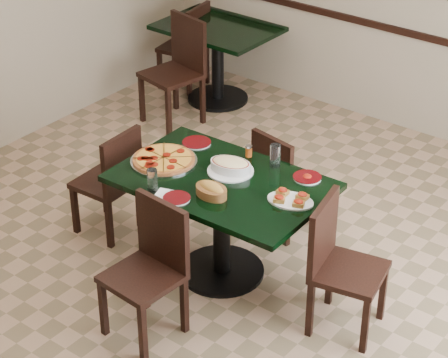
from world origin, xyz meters
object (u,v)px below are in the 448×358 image
Objects in this scene: back_table at (218,49)px; chair_far at (281,178)px; back_chair_left at (190,42)px; bread_basket at (211,190)px; chair_near at (152,262)px; back_chair_near at (179,64)px; chair_left at (113,178)px; bruschetta_platter at (290,199)px; chair_right at (338,259)px; lasagna_casserole at (230,166)px; main_table at (222,203)px; pepperoni_pizza at (164,159)px.

chair_far reaches higher than back_table.
bread_basket is (2.21, -2.44, 0.32)m from back_chair_left.
chair_near is at bearing -58.41° from back_table.
back_chair_near is at bearing -91.60° from back_table.
back_table is at bearing 125.59° from chair_near.
chair_far is 0.84× the size of back_chair_near.
bruschetta_platter is (1.43, 0.13, 0.31)m from chair_left.
chair_right reaches higher than lasagna_casserole.
chair_far is 0.85m from bruschetta_platter.
chair_right is 3.72× the size of bread_basket.
back_chair_left is (-3.03, 2.23, -0.02)m from chair_right.
back_chair_left is at bearing 133.04° from back_chair_near.
bread_basket reaches higher than bruschetta_platter.
bruschetta_platter is at bearing 138.14° from chair_far.
bruschetta_platter is at bearing -24.18° from back_chair_near.
back_chair_left reaches higher than main_table.
lasagna_casserole reaches higher than main_table.
back_table is 0.54m from back_chair_near.
bread_basket is 0.71× the size of bruschetta_platter.
chair_left reaches higher than pepperoni_pizza.
chair_far reaches higher than bruschetta_platter.
chair_right is (0.88, 0.72, -0.00)m from chair_near.
back_chair_left reaches higher than back_table.
lasagna_casserole is at bearing -30.24° from back_chair_near.
chair_right is at bearing 2.73° from pepperoni_pizza.
chair_right reaches higher than chair_left.
chair_far is at bearing 86.65° from main_table.
chair_right is at bearing -39.05° from back_table.
back_chair_near reaches higher than chair_left.
chair_near reaches higher than chair_far.
lasagna_casserole reaches higher than back_table.
bread_basket reaches higher than main_table.
main_table and back_table have the same top height.
back_chair_near is at bearing 23.72° from back_chair_left.
bruschetta_platter is (2.25, -2.13, 0.25)m from back_table.
lasagna_casserole is at bearing 99.77° from chair_left.
back_table is 2.70m from lasagna_casserole.
back_chair_left is 2.86m from pepperoni_pizza.
bread_basket is at bearing 80.85° from chair_left.
chair_right is 1.04× the size of back_chair_left.
bread_basket is at bearing 103.34° from chair_far.
chair_right is 3.11m from back_chair_near.
back_chair_near is 2.60m from bread_basket.
chair_left is at bearing 150.56° from chair_near.
pepperoni_pizza is 1.35× the size of bruschetta_platter.
chair_far is 1.09m from chair_right.
back_chair_near is 2.78m from bruschetta_platter.
back_chair_near is 2.15m from pepperoni_pizza.
chair_far is (1.76, -1.51, -0.07)m from back_table.
back_table is 3.00m from bread_basket.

